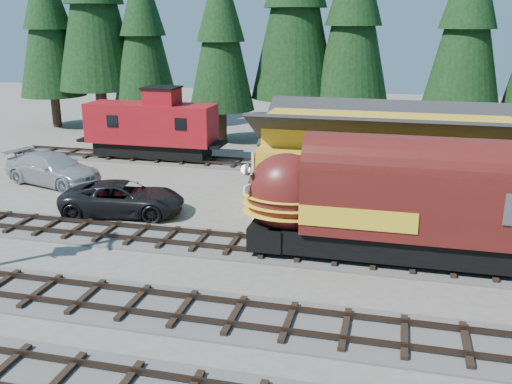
% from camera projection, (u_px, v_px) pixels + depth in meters
% --- Properties ---
extents(ground, '(120.00, 120.00, 0.00)m').
position_uv_depth(ground, '(368.00, 305.00, 19.58)').
color(ground, '#6B665B').
rests_on(ground, ground).
extents(track_spur, '(32.00, 3.20, 0.33)m').
position_uv_depth(track_spur, '(234.00, 164.00, 38.59)').
color(track_spur, '#4C4947').
rests_on(track_spur, ground).
extents(depot, '(12.80, 7.00, 5.30)m').
position_uv_depth(depot, '(384.00, 154.00, 28.47)').
color(depot, yellow).
rests_on(depot, ground).
extents(conifer_backdrop, '(78.50, 24.47, 17.00)m').
position_uv_depth(conifer_backdrop, '(481.00, 10.00, 38.71)').
color(conifer_backdrop, black).
rests_on(conifer_backdrop, ground).
extents(locomotive, '(14.35, 2.85, 3.90)m').
position_uv_depth(locomotive, '(414.00, 209.00, 22.29)').
color(locomotive, black).
rests_on(locomotive, ground).
extents(caboose, '(8.95, 2.59, 4.65)m').
position_uv_depth(caboose, '(152.00, 126.00, 39.29)').
color(caboose, black).
rests_on(caboose, ground).
extents(pickup_truck_a, '(6.47, 3.83, 1.69)m').
position_uv_depth(pickup_truck_a, '(123.00, 198.00, 28.45)').
color(pickup_truck_a, black).
rests_on(pickup_truck_a, ground).
extents(pickup_truck_b, '(6.83, 4.19, 1.85)m').
position_uv_depth(pickup_truck_b, '(53.00, 169.00, 33.77)').
color(pickup_truck_b, '#ADAFB5').
rests_on(pickup_truck_b, ground).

